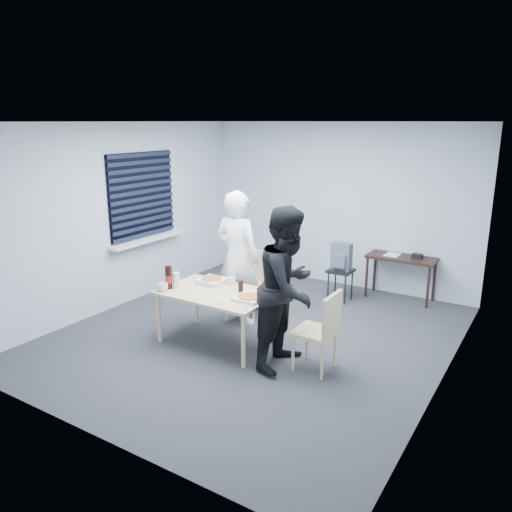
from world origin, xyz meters
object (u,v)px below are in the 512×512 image
Objects in this scene: chair_far at (253,278)px; chair_right at (323,327)px; person_white at (237,258)px; mug_a at (163,287)px; soda_bottle at (169,278)px; backpack at (341,257)px; dining_table at (217,297)px; mug_b at (232,281)px; stool at (340,277)px; side_table at (401,262)px; person_black at (288,288)px.

chair_right is (1.52, -1.02, 0.00)m from chair_far.
chair_far is 0.50× the size of person_white.
mug_a is 0.14m from soda_bottle.
person_white is 1.72m from backpack.
chair_right is at bearing 6.44° from soda_bottle.
dining_table is 1.50× the size of chair_far.
chair_far is at bearing 101.03° from mug_b.
stool is 2.71m from soda_bottle.
dining_table is 1.50× the size of chair_right.
backpack is 2.76m from mug_a.
side_table is at bearing 22.89° from backpack.
dining_table is at bearing -107.18° from stool.
chair_far is 1.34m from soda_bottle.
dining_table is at bearing 88.55° from person_black.
person_white reaches higher than mug_b.
backpack reaches higher than dining_table.
side_table is 9.93× the size of mug_b.
mug_b is (-1.38, 0.31, 0.19)m from chair_right.
soda_bottle is at bearing -131.89° from backpack.
mug_b is at bearing 167.35° from chair_right.
stool is (-0.73, -0.54, -0.21)m from side_table.
side_table is (1.56, 2.04, -0.30)m from person_white.
stool is at bearing 63.46° from mug_a.
chair_right is 0.90× the size of side_table.
chair_right is 2.27m from stool.
mug_b is (0.14, -0.71, 0.19)m from chair_far.
dining_table is 10.89× the size of mug_a.
side_table is 3.61m from mug_a.
person_black is 1.78× the size of side_table.
mug_a reaches higher than side_table.
mug_a is at bearing -90.00° from soda_bottle.
person_black is at bearing -19.56° from mug_b.
mug_b is (-0.02, 0.32, 0.11)m from dining_table.
mug_a is (-1.24, -2.47, 0.02)m from backpack.
person_white reaches higher than backpack.
side_table is 3.52m from soda_bottle.
person_black is 2.27m from stool.
mug_b is (-1.42, -2.39, 0.11)m from side_table.
person_white is 1.00× the size of person_black.
stool is (0.67, 2.17, -0.22)m from dining_table.
side_table is 0.94m from stool.
dining_table is at bearing 19.68° from soda_bottle.
stool is 2.79m from mug_a.
backpack is at bearing -142.93° from side_table.
soda_bottle reaches higher than chair_right.
soda_bottle is at bearing 96.66° from person_black.
chair_far is 0.50× the size of person_black.
person_white is 2.59m from side_table.
soda_bottle reaches higher than chair_far.
chair_right is 1.43m from mug_b.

